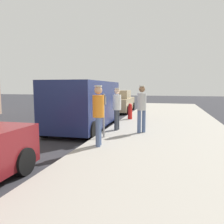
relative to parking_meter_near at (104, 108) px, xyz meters
The scene contains 9 objects.
ground_plane 1.90m from the parking_meter_near, 155.21° to the left, with size 80.00×80.00×0.00m, color #2D2D33.
sidewalk_slab 2.50m from the parking_meter_near, 16.17° to the left, with size 5.00×32.00×0.15m, color #9E998E.
parking_meter_near is the anchor object (origin of this frame).
pedestrian_in_white 1.40m from the parking_meter_near, 84.75° to the left, with size 0.34×0.36×1.71m.
pedestrian_in_gray 1.63m from the parking_meter_near, 43.93° to the left, with size 0.34×0.34×1.81m.
pedestrian_in_orange 1.11m from the parking_meter_near, 80.63° to the right, with size 0.34×0.36×1.80m.
parked_van 2.60m from the parking_meter_near, 125.25° to the left, with size 2.30×5.27×2.15m.
parked_sedan_ahead 9.22m from the parking_meter_near, 99.98° to the left, with size 2.09×4.47×1.65m.
fire_hydrant 4.56m from the parking_meter_near, 88.73° to the left, with size 0.24×0.24×0.86m.
Camera 1 is at (3.58, -7.72, 1.91)m, focal length 34.67 mm.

